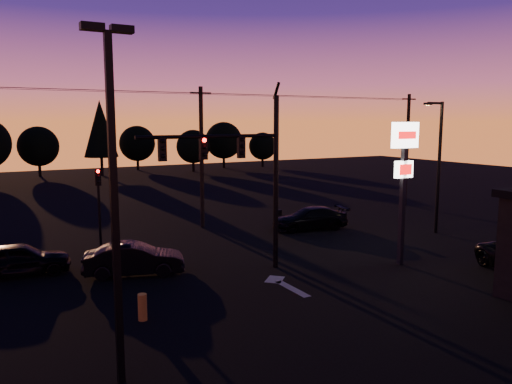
% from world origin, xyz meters
% --- Properties ---
extents(ground, '(120.00, 120.00, 0.00)m').
position_xyz_m(ground, '(0.00, 0.00, 0.00)').
color(ground, black).
rests_on(ground, ground).
extents(lane_arrow, '(1.20, 3.10, 0.01)m').
position_xyz_m(lane_arrow, '(0.50, 1.67, 0.01)').
color(lane_arrow, beige).
rests_on(lane_arrow, ground).
extents(traffic_signal_mast, '(6.79, 0.52, 8.58)m').
position_xyz_m(traffic_signal_mast, '(-0.10, 3.99, 4.94)').
color(traffic_signal_mast, black).
rests_on(traffic_signal_mast, ground).
extents(secondary_signal, '(0.30, 0.31, 4.35)m').
position_xyz_m(secondary_signal, '(-5.00, 11.49, 2.86)').
color(secondary_signal, black).
rests_on(secondary_signal, ground).
extents(parking_lot_light, '(1.25, 0.30, 9.14)m').
position_xyz_m(parking_lot_light, '(-7.50, -3.00, 5.27)').
color(parking_lot_light, black).
rests_on(parking_lot_light, ground).
extents(pylon_sign, '(1.50, 0.28, 6.80)m').
position_xyz_m(pylon_sign, '(7.00, 1.50, 4.91)').
color(pylon_sign, black).
rests_on(pylon_sign, ground).
extents(streetlight, '(1.55, 0.35, 8.00)m').
position_xyz_m(streetlight, '(13.91, 5.50, 4.42)').
color(streetlight, black).
rests_on(streetlight, ground).
extents(utility_pole_1, '(1.40, 0.26, 9.00)m').
position_xyz_m(utility_pole_1, '(2.00, 14.00, 4.59)').
color(utility_pole_1, black).
rests_on(utility_pole_1, ground).
extents(utility_pole_2, '(1.40, 0.26, 9.00)m').
position_xyz_m(utility_pole_2, '(20.00, 14.00, 4.59)').
color(utility_pole_2, black).
rests_on(utility_pole_2, ground).
extents(power_wires, '(36.00, 1.22, 0.07)m').
position_xyz_m(power_wires, '(2.00, 14.00, 8.57)').
color(power_wires, black).
rests_on(power_wires, ground).
extents(bollard, '(0.31, 0.31, 0.94)m').
position_xyz_m(bollard, '(-5.82, 0.77, 0.47)').
color(bollard, '#BF7E26').
rests_on(bollard, ground).
extents(tree_3, '(4.95, 4.95, 6.22)m').
position_xyz_m(tree_3, '(-4.00, 52.00, 3.75)').
color(tree_3, black).
rests_on(tree_3, ground).
extents(tree_4, '(4.18, 4.18, 9.50)m').
position_xyz_m(tree_4, '(3.00, 49.00, 5.93)').
color(tree_4, black).
rests_on(tree_4, ground).
extents(tree_5, '(4.95, 4.95, 6.22)m').
position_xyz_m(tree_5, '(9.00, 54.00, 3.75)').
color(tree_5, black).
rests_on(tree_5, ground).
extents(tree_6, '(4.54, 4.54, 5.71)m').
position_xyz_m(tree_6, '(15.00, 48.00, 3.43)').
color(tree_6, black).
rests_on(tree_6, ground).
extents(tree_7, '(5.36, 5.36, 6.74)m').
position_xyz_m(tree_7, '(21.00, 51.00, 4.06)').
color(tree_7, black).
rests_on(tree_7, ground).
extents(tree_8, '(4.12, 4.12, 5.19)m').
position_xyz_m(tree_8, '(27.00, 50.00, 3.12)').
color(tree_8, black).
rests_on(tree_8, ground).
extents(car_left, '(4.50, 2.16, 1.48)m').
position_xyz_m(car_left, '(-9.18, 8.45, 0.74)').
color(car_left, black).
rests_on(car_left, ground).
extents(car_mid, '(4.65, 2.78, 1.45)m').
position_xyz_m(car_mid, '(-4.66, 6.04, 0.72)').
color(car_mid, black).
rests_on(car_mid, ground).
extents(car_right, '(5.16, 2.93, 1.41)m').
position_xyz_m(car_right, '(7.75, 10.09, 0.70)').
color(car_right, black).
rests_on(car_right, ground).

